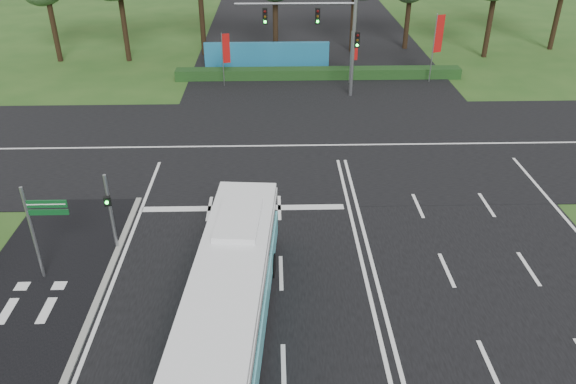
{
  "coord_description": "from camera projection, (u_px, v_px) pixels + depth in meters",
  "views": [
    {
      "loc": [
        -3.5,
        -17.74,
        13.71
      ],
      "look_at": [
        -2.97,
        2.0,
        2.58
      ],
      "focal_mm": 35.0,
      "sensor_mm": 36.0,
      "label": 1
    }
  ],
  "objects": [
    {
      "name": "road_cross",
      "position": [
        334.0,
        145.0,
        32.7
      ],
      "size": [
        120.0,
        14.0,
        0.05
      ],
      "primitive_type": "cube",
      "color": "black",
      "rests_on": "ground"
    },
    {
      "name": "street_sign",
      "position": [
        39.0,
        222.0,
        20.75
      ],
      "size": [
        1.57,
        0.12,
        4.03
      ],
      "rotation": [
        0.0,
        0.0,
        0.0
      ],
      "color": "gray",
      "rests_on": "ground"
    },
    {
      "name": "ground",
      "position": [
        364.0,
        272.0,
        22.26
      ],
      "size": [
        120.0,
        120.0,
        0.0
      ],
      "primitive_type": "plane",
      "color": "#264D19",
      "rests_on": "ground"
    },
    {
      "name": "banner_flag_left",
      "position": [
        225.0,
        51.0,
        40.75
      ],
      "size": [
        0.57,
        0.21,
        3.97
      ],
      "rotation": [
        0.0,
        0.0,
        0.29
      ],
      "color": "gray",
      "rests_on": "ground"
    },
    {
      "name": "city_bus",
      "position": [
        231.0,
        295.0,
        18.6
      ],
      "size": [
        3.19,
        11.25,
        3.19
      ],
      "rotation": [
        0.0,
        0.0,
        -0.08
      ],
      "color": "#6DEEFE",
      "rests_on": "ground"
    },
    {
      "name": "traffic_light_gantry",
      "position": [
        328.0,
        30.0,
        37.83
      ],
      "size": [
        8.41,
        0.28,
        7.0
      ],
      "color": "gray",
      "rests_on": "ground"
    },
    {
      "name": "bike_path",
      "position": [
        16.0,
        331.0,
        19.34
      ],
      "size": [
        5.0,
        18.0,
        0.06
      ],
      "primitive_type": "cube",
      "color": "black",
      "rests_on": "ground"
    },
    {
      "name": "banner_flag_right",
      "position": [
        437.0,
        38.0,
        41.26
      ],
      "size": [
        0.72,
        0.31,
        5.11
      ],
      "rotation": [
        0.0,
        0.0,
        0.36
      ],
      "color": "gray",
      "rests_on": "ground"
    },
    {
      "name": "banner_flag_mid",
      "position": [
        354.0,
        49.0,
        41.4
      ],
      "size": [
        0.56,
        0.21,
        3.94
      ],
      "rotation": [
        0.0,
        0.0,
        0.3
      ],
      "color": "gray",
      "rests_on": "ground"
    },
    {
      "name": "pedestrian_signal",
      "position": [
        110.0,
        210.0,
        22.74
      ],
      "size": [
        0.32,
        0.42,
        3.49
      ],
      "rotation": [
        0.0,
        0.0,
        0.27
      ],
      "color": "gray",
      "rests_on": "ground"
    },
    {
      "name": "kerb_strip",
      "position": [
        86.0,
        329.0,
        19.38
      ],
      "size": [
        0.25,
        18.0,
        0.12
      ],
      "primitive_type": "cube",
      "color": "gray",
      "rests_on": "ground"
    },
    {
      "name": "hedge",
      "position": [
        318.0,
        73.0,
        43.4
      ],
      "size": [
        22.0,
        1.2,
        0.8
      ],
      "primitive_type": "cube",
      "color": "#163814",
      "rests_on": "ground"
    },
    {
      "name": "road_main",
      "position": [
        364.0,
        272.0,
        22.25
      ],
      "size": [
        20.0,
        120.0,
        0.04
      ],
      "primitive_type": "cube",
      "color": "black",
      "rests_on": "ground"
    },
    {
      "name": "blue_hoarding",
      "position": [
        267.0,
        56.0,
        45.14
      ],
      "size": [
        10.0,
        0.3,
        2.2
      ],
      "primitive_type": "cube",
      "color": "#1C6C98",
      "rests_on": "ground"
    }
  ]
}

